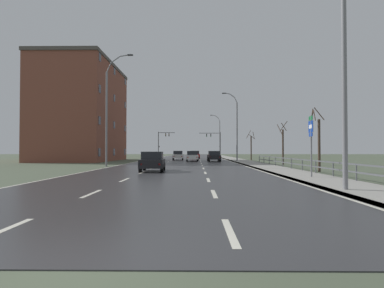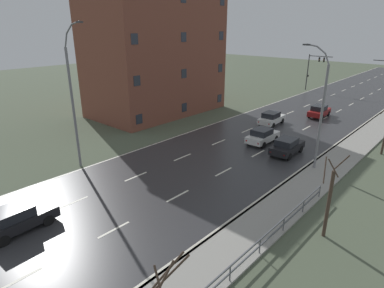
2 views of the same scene
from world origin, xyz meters
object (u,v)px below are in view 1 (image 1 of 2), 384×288
object	(u,v)px
traffic_signal_right	(215,140)
car_mid_centre	(195,155)
street_lamp_left_bank	(108,112)
street_lamp_foreground	(339,61)
car_far_left	(192,156)
street_lamp_midground	(236,128)
highway_sign	(311,138)
car_near_right	(214,156)
street_lamp_distant	(219,136)
traffic_signal_left	(162,140)
car_far_right	(153,161)
car_near_left	(178,155)
brick_building	(82,112)

from	to	relation	value
traffic_signal_right	car_mid_centre	world-z (taller)	traffic_signal_right
street_lamp_left_bank	car_mid_centre	distance (m)	30.87
street_lamp_foreground	car_far_left	distance (m)	35.42
street_lamp_midground	street_lamp_left_bank	size ratio (longest dim) A/B	0.86
highway_sign	car_near_right	size ratio (longest dim) A/B	0.89
street_lamp_midground	car_mid_centre	distance (m)	17.92
street_lamp_distant	traffic_signal_right	world-z (taller)	street_lamp_distant
street_lamp_midground	car_near_right	size ratio (longest dim) A/B	2.42
street_lamp_foreground	car_far_left	size ratio (longest dim) A/B	2.62
highway_sign	traffic_signal_left	world-z (taller)	traffic_signal_left
car_far_right	car_near_right	world-z (taller)	same
car_far_right	street_lamp_distant	bearing A→B (deg)	77.26
street_lamp_foreground	street_lamp_midground	xyz separation A→B (m)	(0.06, 31.98, -0.31)
car_near_left	car_mid_centre	world-z (taller)	same
highway_sign	traffic_signal_right	world-z (taller)	traffic_signal_right
traffic_signal_right	highway_sign	bearing A→B (deg)	-88.27
car_near_left	car_far_left	world-z (taller)	same
car_mid_centre	traffic_signal_right	bearing A→B (deg)	71.03
car_mid_centre	car_far_left	xyz separation A→B (m)	(-0.34, -13.78, 0.00)
car_far_right	brick_building	distance (m)	29.28
traffic_signal_right	traffic_signal_left	size ratio (longest dim) A/B	0.98
street_lamp_distant	car_near_left	world-z (taller)	street_lamp_distant
street_lamp_left_bank	car_far_left	bearing A→B (deg)	61.00
car_mid_centre	car_far_left	distance (m)	13.79
street_lamp_foreground	traffic_signal_right	size ratio (longest dim) A/B	1.71
street_lamp_midground	car_near_left	bearing A→B (deg)	134.54
street_lamp_distant	traffic_signal_right	distance (m)	2.34
street_lamp_foreground	car_far_left	bearing A→B (deg)	100.34
highway_sign	car_far_left	size ratio (longest dim) A/B	0.90
street_lamp_foreground	brick_building	bearing A→B (deg)	123.38
street_lamp_distant	street_lamp_midground	bearing A→B (deg)	-89.97
street_lamp_distant	highway_sign	world-z (taller)	street_lamp_distant
traffic_signal_right	brick_building	distance (m)	37.77
car_far_right	brick_building	xyz separation A→B (m)	(-14.70, 24.36, 6.91)
traffic_signal_left	car_far_left	world-z (taller)	traffic_signal_left
street_lamp_distant	traffic_signal_right	xyz separation A→B (m)	(-0.87, 2.01, -0.81)
traffic_signal_left	car_far_right	size ratio (longest dim) A/B	1.53
street_lamp_midground	car_far_right	size ratio (longest dim) A/B	2.40
traffic_signal_right	car_mid_centre	xyz separation A→B (m)	(-5.13, -17.63, -3.54)
street_lamp_left_bank	car_mid_centre	size ratio (longest dim) A/B	2.79
highway_sign	traffic_signal_left	size ratio (longest dim) A/B	0.58
car_mid_centre	street_lamp_midground	bearing A→B (deg)	-72.56
traffic_signal_left	car_mid_centre	xyz separation A→B (m)	(8.38, -17.19, -3.53)
car_far_right	street_lamp_midground	bearing A→B (deg)	62.63
car_near_left	brick_building	bearing A→B (deg)	-165.07
street_lamp_midground	car_far_left	xyz separation A→B (m)	(-6.36, 2.59, -4.13)
street_lamp_left_bank	traffic_signal_left	world-z (taller)	street_lamp_left_bank
traffic_signal_left	car_near_left	bearing A→B (deg)	-77.44
highway_sign	car_far_left	xyz separation A→B (m)	(-7.29, 28.86, -1.58)
car_far_left	car_near_left	bearing A→B (deg)	110.65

